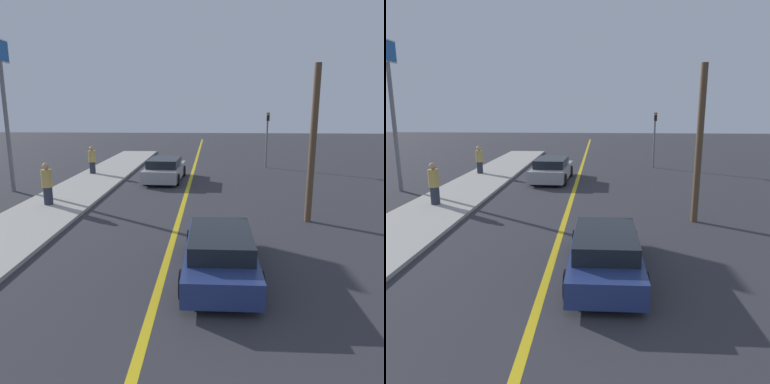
% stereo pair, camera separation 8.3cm
% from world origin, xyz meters
% --- Properties ---
extents(road_center_line, '(0.20, 60.00, 0.01)m').
position_xyz_m(road_center_line, '(0.00, 18.00, 0.00)').
color(road_center_line, gold).
rests_on(road_center_line, ground_plane).
extents(sidewalk_left, '(3.10, 33.47, 0.13)m').
position_xyz_m(sidewalk_left, '(-5.41, 16.74, 0.06)').
color(sidewalk_left, '#ADA89E').
rests_on(sidewalk_left, ground_plane).
extents(car_near_right_lane, '(1.85, 4.38, 1.19)m').
position_xyz_m(car_near_right_lane, '(1.45, 7.96, 0.59)').
color(car_near_right_lane, navy).
rests_on(car_near_right_lane, ground_plane).
extents(car_ahead_center, '(2.16, 4.54, 1.30)m').
position_xyz_m(car_ahead_center, '(-1.46, 20.17, 0.63)').
color(car_ahead_center, '#9E9EA3').
rests_on(car_ahead_center, ground_plane).
extents(pedestrian_near_curb, '(0.44, 0.44, 1.77)m').
position_xyz_m(pedestrian_near_curb, '(-5.65, 14.07, 1.00)').
color(pedestrian_near_curb, '#282D3D').
rests_on(pedestrian_near_curb, sidewalk_left).
extents(pedestrian_mid_group, '(0.42, 0.42, 1.68)m').
position_xyz_m(pedestrian_mid_group, '(-6.14, 21.61, 0.95)').
color(pedestrian_mid_group, '#282D3D').
rests_on(pedestrian_mid_group, sidewalk_left).
extents(traffic_light, '(0.18, 0.40, 3.76)m').
position_xyz_m(traffic_light, '(4.99, 25.12, 2.33)').
color(traffic_light, slate).
rests_on(traffic_light, ground_plane).
extents(roadside_sign, '(0.20, 1.60, 7.25)m').
position_xyz_m(roadside_sign, '(-8.71, 16.95, 5.10)').
color(roadside_sign, slate).
rests_on(roadside_sign, ground_plane).
extents(utility_pole, '(0.24, 0.24, 5.62)m').
position_xyz_m(utility_pole, '(4.79, 12.60, 2.81)').
color(utility_pole, brown).
rests_on(utility_pole, ground_plane).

